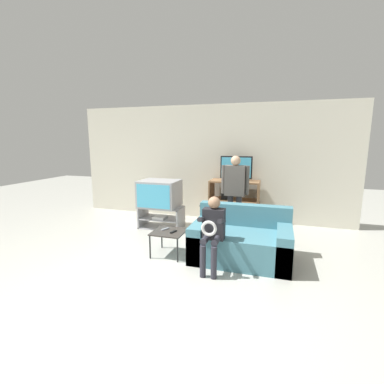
# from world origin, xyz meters

# --- Properties ---
(ground_plane) EXTENTS (18.00, 18.00, 0.00)m
(ground_plane) POSITION_xyz_m (0.00, 0.00, 0.00)
(ground_plane) COLOR #B7B7AD
(wall_back) EXTENTS (6.40, 0.06, 2.60)m
(wall_back) POSITION_xyz_m (0.00, 3.48, 1.30)
(wall_back) COLOR silver
(wall_back) RESTS_ON ground_plane
(tv_stand) EXTENTS (0.89, 0.48, 0.45)m
(tv_stand) POSITION_xyz_m (-0.73, 2.40, 0.22)
(tv_stand) COLOR #A8A8AD
(tv_stand) RESTS_ON ground_plane
(television_main) EXTENTS (0.79, 0.64, 0.55)m
(television_main) POSITION_xyz_m (-0.76, 2.40, 0.73)
(television_main) COLOR #9E9EA3
(television_main) RESTS_ON tv_stand
(media_shelf) EXTENTS (1.05, 0.50, 0.96)m
(media_shelf) POSITION_xyz_m (0.67, 3.15, 0.49)
(media_shelf) COLOR #8E6642
(media_shelf) RESTS_ON ground_plane
(television_flat) EXTENTS (0.68, 0.20, 0.52)m
(television_flat) POSITION_xyz_m (0.69, 3.17, 1.21)
(television_flat) COLOR black
(television_flat) RESTS_ON media_shelf
(folding_stool) EXTENTS (0.40, 0.40, 0.70)m
(folding_stool) POSITION_xyz_m (0.45, 1.83, 0.56)
(folding_stool) COLOR #B7B7BC
(folding_stool) RESTS_ON ground_plane
(snack_table) EXTENTS (0.50, 0.50, 0.39)m
(snack_table) POSITION_xyz_m (-0.05, 1.15, 0.35)
(snack_table) COLOR #38332D
(snack_table) RESTS_ON ground_plane
(remote_control_black) EXTENTS (0.07, 0.15, 0.02)m
(remote_control_black) POSITION_xyz_m (0.04, 1.12, 0.40)
(remote_control_black) COLOR black
(remote_control_black) RESTS_ON snack_table
(remote_control_white) EXTENTS (0.10, 0.14, 0.02)m
(remote_control_white) POSITION_xyz_m (-0.14, 1.20, 0.40)
(remote_control_white) COLOR gray
(remote_control_white) RESTS_ON snack_table
(couch) EXTENTS (1.47, 0.95, 0.79)m
(couch) POSITION_xyz_m (1.07, 1.35, 0.28)
(couch) COLOR teal
(couch) RESTS_ON ground_plane
(person_standing_adult) EXTENTS (0.53, 0.20, 1.53)m
(person_standing_adult) POSITION_xyz_m (0.78, 2.49, 0.92)
(person_standing_adult) COLOR #2D2D33
(person_standing_adult) RESTS_ON ground_plane
(person_seated_child) EXTENTS (0.33, 0.43, 1.05)m
(person_seated_child) POSITION_xyz_m (0.74, 0.81, 0.62)
(person_seated_child) COLOR #2D2D38
(person_seated_child) RESTS_ON ground_plane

